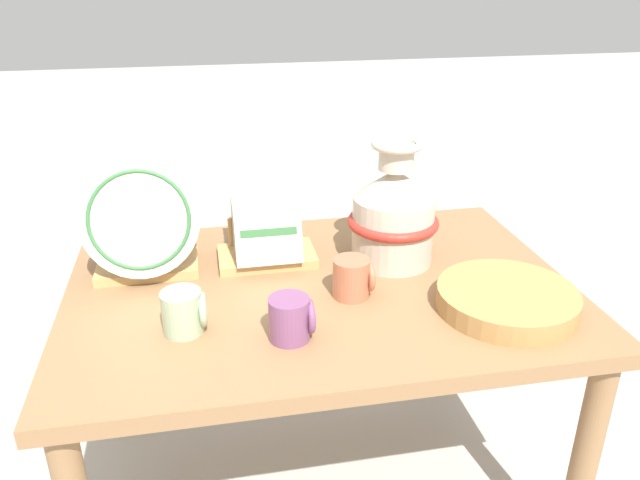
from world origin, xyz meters
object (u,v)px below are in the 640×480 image
object	(u,v)px
wicker_charger_stack	(507,299)
mug_terracotta_glaze	(353,278)
ceramic_vase	(393,213)
dish_rack_round_plates	(143,228)
dish_rack_square_plates	(266,238)
mug_sage_glaze	(185,312)
mug_plum_glaze	(292,318)

from	to	relation	value
wicker_charger_stack	mug_terracotta_glaze	world-z (taller)	mug_terracotta_glaze
ceramic_vase	dish_rack_round_plates	size ratio (longest dim) A/B	1.07
dish_rack_round_plates	wicker_charger_stack	bearing A→B (deg)	-22.85
dish_rack_round_plates	dish_rack_square_plates	xyz separation A→B (m)	(0.28, 0.01, -0.05)
ceramic_vase	mug_sage_glaze	distance (m)	0.54
ceramic_vase	mug_sage_glaze	size ratio (longest dim) A/B	3.43
dish_rack_round_plates	mug_sage_glaze	world-z (taller)	dish_rack_round_plates
dish_rack_square_plates	mug_plum_glaze	distance (m)	0.34
dish_rack_round_plates	mug_sage_glaze	xyz separation A→B (m)	(0.09, -0.27, -0.07)
dish_rack_round_plates	mug_terracotta_glaze	world-z (taller)	dish_rack_round_plates
mug_sage_glaze	mug_terracotta_glaze	bearing A→B (deg)	11.83
ceramic_vase	dish_rack_round_plates	bearing A→B (deg)	175.58
dish_rack_round_plates	dish_rack_square_plates	distance (m)	0.28
dish_rack_round_plates	mug_sage_glaze	size ratio (longest dim) A/B	3.20
mug_plum_glaze	mug_sage_glaze	bearing A→B (deg)	162.28
wicker_charger_stack	mug_sage_glaze	distance (m)	0.65
mug_plum_glaze	dish_rack_square_plates	bearing A→B (deg)	91.46
dish_rack_round_plates	mug_plum_glaze	xyz separation A→B (m)	(0.29, -0.33, -0.07)
ceramic_vase	wicker_charger_stack	size ratio (longest dim) A/B	1.02
ceramic_vase	mug_plum_glaze	xyz separation A→B (m)	(-0.29, -0.29, -0.08)
mug_plum_glaze	mug_terracotta_glaze	bearing A→B (deg)	41.81
mug_sage_glaze	mug_terracotta_glaze	distance (m)	0.36
ceramic_vase	mug_terracotta_glaze	bearing A→B (deg)	-131.10
dish_rack_square_plates	mug_terracotta_glaze	bearing A→B (deg)	-51.63
ceramic_vase	dish_rack_square_plates	xyz separation A→B (m)	(-0.29, 0.05, -0.06)
dish_rack_square_plates	wicker_charger_stack	world-z (taller)	dish_rack_square_plates
dish_rack_square_plates	mug_sage_glaze	world-z (taller)	dish_rack_square_plates
mug_terracotta_glaze	dish_rack_square_plates	bearing A→B (deg)	128.37
mug_plum_glaze	wicker_charger_stack	bearing A→B (deg)	2.83
dish_rack_round_plates	mug_plum_glaze	distance (m)	0.44
ceramic_vase	mug_sage_glaze	xyz separation A→B (m)	(-0.48, -0.23, -0.08)
ceramic_vase	mug_terracotta_glaze	world-z (taller)	ceramic_vase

